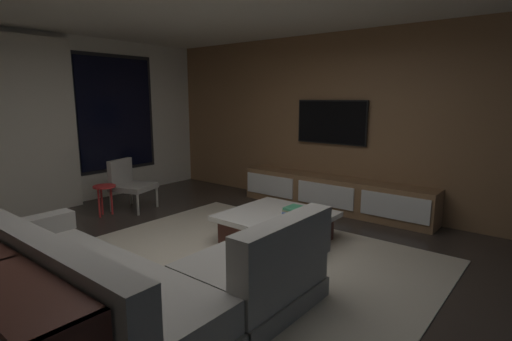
{
  "coord_description": "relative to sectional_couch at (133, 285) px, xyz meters",
  "views": [
    {
      "loc": [
        -2.55,
        -2.68,
        1.73
      ],
      "look_at": [
        1.2,
        0.34,
        0.83
      ],
      "focal_mm": 27.48,
      "sensor_mm": 36.0,
      "label": 1
    }
  ],
  "objects": [
    {
      "name": "coffee_table",
      "position": [
        2.05,
        0.1,
        -0.1
      ],
      "size": [
        1.16,
        1.16,
        0.36
      ],
      "color": "#4A261E",
      "rests_on": "floor"
    },
    {
      "name": "accent_chair_near_window",
      "position": [
        1.79,
        2.76,
        0.14
      ],
      "size": [
        0.69,
        0.7,
        0.78
      ],
      "color": "#B2ADA0",
      "rests_on": "floor"
    },
    {
      "name": "media_console",
      "position": [
        3.71,
        0.2,
        -0.04
      ],
      "size": [
        0.46,
        3.1,
        0.52
      ],
      "color": "#8E6642",
      "rests_on": "floor"
    },
    {
      "name": "sectional_couch",
      "position": [
        0.0,
        0.0,
        0.0
      ],
      "size": [
        1.98,
        2.5,
        0.82
      ],
      "color": "gray",
      "rests_on": "floor"
    },
    {
      "name": "area_rug",
      "position": [
        1.29,
        0.05,
        -0.28
      ],
      "size": [
        3.2,
        3.8,
        0.01
      ],
      "primitive_type": "cube",
      "color": "beige",
      "rests_on": "floor"
    },
    {
      "name": "book_stack_on_coffee_table",
      "position": [
        2.2,
        -0.05,
        0.11
      ],
      "size": [
        0.27,
        0.22,
        0.08
      ],
      "color": "#758CD2",
      "rests_on": "coffee_table"
    },
    {
      "name": "floor",
      "position": [
        0.94,
        0.15,
        -0.29
      ],
      "size": [
        9.2,
        9.2,
        0.0
      ],
      "primitive_type": "plane",
      "color": "#332B26"
    },
    {
      "name": "side_stool",
      "position": [
        1.34,
        2.71,
        0.08
      ],
      "size": [
        0.32,
        0.32,
        0.46
      ],
      "color": "red",
      "rests_on": "floor"
    },
    {
      "name": "back_wall_with_window",
      "position": [
        0.88,
        3.77,
        1.05
      ],
      "size": [
        6.6,
        0.3,
        2.7
      ],
      "color": "silver",
      "rests_on": "floor"
    },
    {
      "name": "mounted_tv",
      "position": [
        3.9,
        0.4,
        1.06
      ],
      "size": [
        0.05,
        1.18,
        0.68
      ],
      "color": "black"
    },
    {
      "name": "media_wall",
      "position": [
        4.0,
        0.15,
        1.06
      ],
      "size": [
        0.12,
        7.8,
        2.7
      ],
      "color": "#8E6642",
      "rests_on": "floor"
    }
  ]
}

